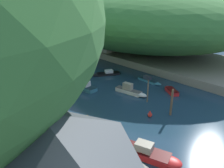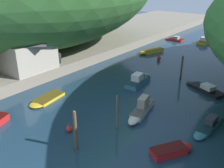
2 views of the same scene
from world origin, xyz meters
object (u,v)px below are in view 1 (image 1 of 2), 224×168
(boathouse_shed, at_px, (16,106))
(boat_near_quay, at_px, (151,154))
(boat_cabin_cruiser, at_px, (106,73))
(boat_far_right_bank, at_px, (150,81))
(right_bank_cottage, at_px, (108,43))
(boat_small_dinghy, at_px, (17,75))
(boat_navy_launch, at_px, (20,57))
(channel_buoy_near, at_px, (40,74))
(channel_buoy_far, at_px, (150,114))
(boat_open_rowboat, at_px, (131,91))
(boat_white_cruiser, at_px, (171,90))
(boat_red_skiff, at_px, (96,126))
(boat_mid_channel, at_px, (83,86))
(person_by_boathouse, at_px, (22,102))

(boathouse_shed, distance_m, boat_near_quay, 14.59)
(boat_cabin_cruiser, distance_m, boat_far_right_bank, 9.54)
(right_bank_cottage, relative_size, boat_cabin_cruiser, 1.08)
(boat_small_dinghy, xyz_separation_m, boat_navy_launch, (5.69, 14.41, 0.10))
(channel_buoy_near, relative_size, channel_buoy_far, 1.21)
(boat_open_rowboat, relative_size, boat_white_cruiser, 1.55)
(channel_buoy_near, distance_m, channel_buoy_far, 25.76)
(boat_near_quay, relative_size, boat_far_right_bank, 1.15)
(right_bank_cottage, distance_m, boat_navy_launch, 23.90)
(boat_cabin_cruiser, height_order, boat_navy_launch, boat_navy_launch)
(boat_open_rowboat, height_order, boat_red_skiff, boat_open_rowboat)
(boat_mid_channel, bearing_deg, boat_open_rowboat, -63.82)
(person_by_boathouse, bearing_deg, boat_mid_channel, -69.98)
(boat_open_rowboat, height_order, boat_mid_channel, boat_open_rowboat)
(boat_near_quay, bearing_deg, person_by_boathouse, -87.42)
(boat_navy_launch, xyz_separation_m, channel_buoy_far, (1.90, -42.84, -0.09))
(boat_cabin_cruiser, xyz_separation_m, channel_buoy_near, (-10.83, 7.99, 0.14))
(boat_red_skiff, relative_size, boat_navy_launch, 1.20)
(boat_red_skiff, height_order, person_by_boathouse, person_by_boathouse)
(boathouse_shed, relative_size, boat_red_skiff, 1.40)
(channel_buoy_near, bearing_deg, boat_mid_channel, -75.12)
(boat_far_right_bank, bearing_deg, boat_near_quay, 42.90)
(boat_red_skiff, bearing_deg, channel_buoy_far, 149.68)
(boathouse_shed, relative_size, boat_mid_channel, 1.18)
(boat_navy_launch, height_order, boat_white_cruiser, boat_navy_launch)
(boathouse_shed, distance_m, channel_buoy_near, 22.75)
(boat_white_cruiser, distance_m, person_by_boathouse, 23.25)
(channel_buoy_near, bearing_deg, boat_cabin_cruiser, -36.41)
(right_bank_cottage, distance_m, boat_open_rowboat, 27.21)
(boat_navy_launch, bearing_deg, channel_buoy_near, -93.73)
(boathouse_shed, distance_m, boat_red_skiff, 9.45)
(person_by_boathouse, bearing_deg, boat_white_cruiser, -106.78)
(person_by_boathouse, bearing_deg, boat_far_right_bank, -93.09)
(boat_open_rowboat, bearing_deg, boat_small_dinghy, -74.18)
(boat_cabin_cruiser, bearing_deg, boat_open_rowboat, -172.31)
(right_bank_cottage, relative_size, boat_open_rowboat, 1.10)
(boathouse_shed, height_order, boat_open_rowboat, boathouse_shed)
(boat_white_cruiser, relative_size, person_by_boathouse, 2.25)
(person_by_boathouse, bearing_deg, boat_navy_launch, -17.55)
(boat_mid_channel, xyz_separation_m, channel_buoy_far, (1.14, -14.27, -0.13))
(boat_navy_launch, relative_size, person_by_boathouse, 2.50)
(boat_mid_channel, height_order, channel_buoy_far, boat_mid_channel)
(boat_mid_channel, relative_size, boat_navy_launch, 1.42)
(boat_cabin_cruiser, relative_size, boat_mid_channel, 1.00)
(boathouse_shed, relative_size, boat_open_rowboat, 1.20)
(person_by_boathouse, bearing_deg, boathouse_shed, 156.81)
(person_by_boathouse, bearing_deg, boat_cabin_cruiser, -68.79)
(boat_near_quay, relative_size, channel_buoy_far, 6.81)
(boat_white_cruiser, relative_size, channel_buoy_far, 4.13)
(boat_small_dinghy, relative_size, channel_buoy_far, 6.15)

